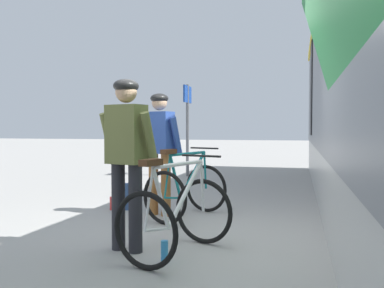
% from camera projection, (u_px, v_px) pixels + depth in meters
% --- Properties ---
extents(ground_plane, '(80.00, 80.00, 0.00)m').
position_uv_depth(ground_plane, '(208.00, 243.00, 4.62)').
color(ground_plane, '#A09E99').
extents(cyclist_near_in_olive, '(0.66, 0.41, 1.76)m').
position_uv_depth(cyclist_near_in_olive, '(127.00, 149.00, 4.29)').
color(cyclist_near_in_olive, '#232328').
rests_on(cyclist_near_in_olive, ground).
extents(cyclist_far_in_blue, '(0.66, 0.42, 1.76)m').
position_uv_depth(cyclist_far_in_blue, '(160.00, 143.00, 6.06)').
color(cyclist_far_in_blue, '#935B2D').
rests_on(cyclist_far_in_blue, ground).
extents(bicycle_near_white, '(1.00, 1.24, 0.99)m').
position_uv_depth(bicycle_near_white, '(177.00, 215.00, 4.14)').
color(bicycle_near_white, black).
rests_on(bicycle_near_white, ground).
extents(bicycle_far_teal, '(1.03, 1.25, 0.99)m').
position_uv_depth(bicycle_far_teal, '(186.00, 190.00, 5.89)').
color(bicycle_far_teal, black).
rests_on(bicycle_far_teal, ground).
extents(backpack_on_platform, '(0.31, 0.22, 0.40)m').
position_uv_depth(backpack_on_platform, '(127.00, 196.00, 6.53)').
color(backpack_on_platform, navy).
rests_on(backpack_on_platform, ground).
extents(water_bottle_near_the_bikes, '(0.07, 0.07, 0.21)m').
position_uv_depth(water_bottle_near_the_bikes, '(165.00, 252.00, 3.93)').
color(water_bottle_near_the_bikes, '#338CCC').
rests_on(water_bottle_near_the_bikes, ground).
extents(water_bottle_by_the_backpack, '(0.07, 0.07, 0.21)m').
position_uv_depth(water_bottle_by_the_backpack, '(112.00, 203.00, 6.48)').
color(water_bottle_by_the_backpack, red).
rests_on(water_bottle_by_the_backpack, ground).
extents(platform_sign_post, '(0.08, 0.70, 2.40)m').
position_uv_depth(platform_sign_post, '(187.00, 114.00, 10.99)').
color(platform_sign_post, '#595B60').
rests_on(platform_sign_post, ground).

